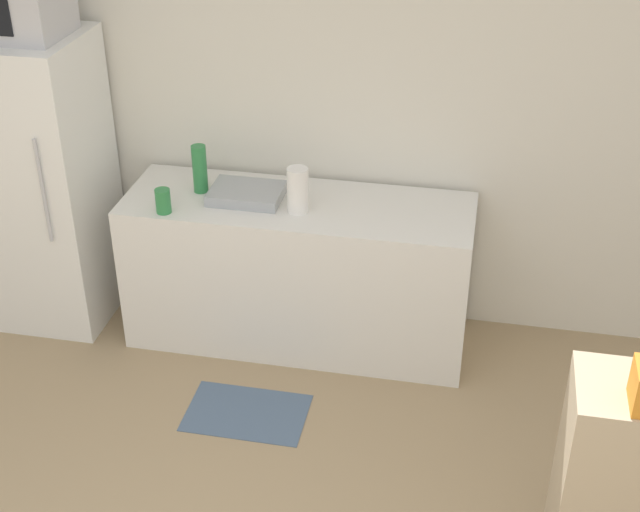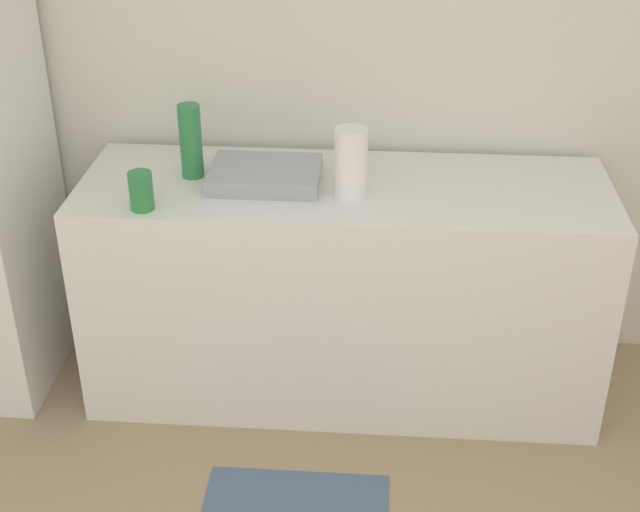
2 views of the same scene
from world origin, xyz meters
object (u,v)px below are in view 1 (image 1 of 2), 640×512
object	(u,v)px
refrigerator	(46,183)
microwave	(15,6)
bottle_short	(163,201)
paper_towel_roll	(298,190)
bottle_tall	(200,169)

from	to	relation	value
refrigerator	microwave	world-z (taller)	microwave
refrigerator	bottle_short	size ratio (longest dim) A/B	12.80
refrigerator	paper_towel_roll	world-z (taller)	refrigerator
paper_towel_roll	microwave	bearing A→B (deg)	176.65
bottle_short	paper_towel_roll	distance (m)	0.71
bottle_short	refrigerator	bearing A→B (deg)	163.35
microwave	paper_towel_roll	xyz separation A→B (m)	(1.48, -0.09, -0.86)
refrigerator	microwave	size ratio (longest dim) A/B	3.51
bottle_tall	paper_towel_roll	size ratio (longest dim) A/B	1.09
refrigerator	microwave	distance (m)	1.00
microwave	bottle_short	world-z (taller)	microwave
microwave	paper_towel_roll	world-z (taller)	microwave
bottle_tall	paper_towel_roll	world-z (taller)	bottle_tall
microwave	paper_towel_roll	distance (m)	1.71
bottle_tall	refrigerator	bearing A→B (deg)	-177.35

